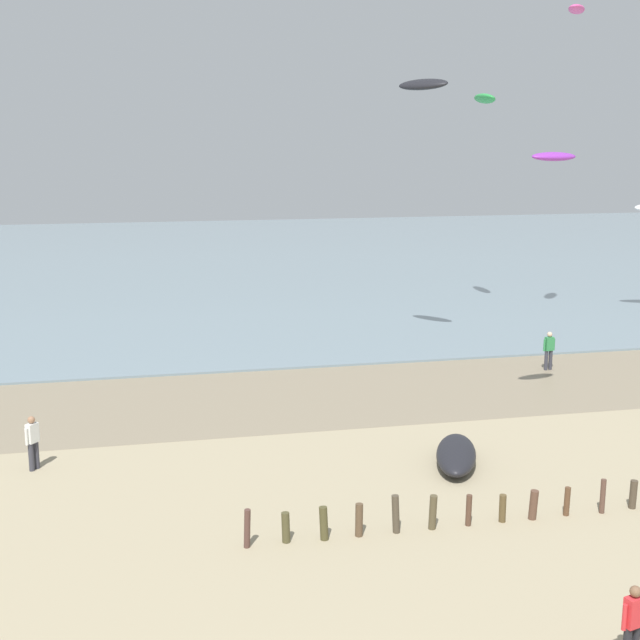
{
  "coord_description": "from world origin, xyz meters",
  "views": [
    {
      "loc": [
        -2.91,
        -10.24,
        9.94
      ],
      "look_at": [
        1.75,
        11.6,
        5.23
      ],
      "focal_mm": 48.31,
      "sensor_mm": 36.0,
      "label": 1
    }
  ],
  "objects_px": {
    "kite_aloft_0": "(554,157)",
    "kite_aloft_4": "(577,9)",
    "grounded_kite": "(456,455)",
    "person_mid_beach": "(549,350)",
    "kite_aloft_1": "(485,99)",
    "kite_aloft_2": "(423,84)",
    "person_left_flank": "(33,441)",
    "person_right_flank": "(633,624)"
  },
  "relations": [
    {
      "from": "person_mid_beach",
      "to": "kite_aloft_1",
      "type": "height_order",
      "value": "kite_aloft_1"
    },
    {
      "from": "grounded_kite",
      "to": "kite_aloft_0",
      "type": "bearing_deg",
      "value": 148.89
    },
    {
      "from": "kite_aloft_2",
      "to": "grounded_kite",
      "type": "bearing_deg",
      "value": 129.32
    },
    {
      "from": "person_mid_beach",
      "to": "kite_aloft_0",
      "type": "bearing_deg",
      "value": -118.92
    },
    {
      "from": "kite_aloft_0",
      "to": "person_mid_beach",
      "type": "bearing_deg",
      "value": -131.34
    },
    {
      "from": "person_right_flank",
      "to": "kite_aloft_2",
      "type": "bearing_deg",
      "value": 81.14
    },
    {
      "from": "kite_aloft_0",
      "to": "kite_aloft_4",
      "type": "height_order",
      "value": "kite_aloft_4"
    },
    {
      "from": "kite_aloft_0",
      "to": "kite_aloft_4",
      "type": "distance_m",
      "value": 16.76
    },
    {
      "from": "person_left_flank",
      "to": "kite_aloft_4",
      "type": "xyz_separation_m",
      "value": [
        24.85,
        14.45,
        15.21
      ]
    },
    {
      "from": "person_mid_beach",
      "to": "person_right_flank",
      "type": "bearing_deg",
      "value": -112.66
    },
    {
      "from": "kite_aloft_0",
      "to": "kite_aloft_2",
      "type": "height_order",
      "value": "kite_aloft_2"
    },
    {
      "from": "kite_aloft_4",
      "to": "kite_aloft_1",
      "type": "bearing_deg",
      "value": -120.93
    },
    {
      "from": "grounded_kite",
      "to": "kite_aloft_1",
      "type": "height_order",
      "value": "kite_aloft_1"
    },
    {
      "from": "kite_aloft_4",
      "to": "person_right_flank",
      "type": "bearing_deg",
      "value": 10.76
    },
    {
      "from": "person_right_flank",
      "to": "person_left_flank",
      "type": "bearing_deg",
      "value": 133.47
    },
    {
      "from": "person_mid_beach",
      "to": "kite_aloft_1",
      "type": "relative_size",
      "value": 0.64
    },
    {
      "from": "kite_aloft_0",
      "to": "kite_aloft_1",
      "type": "distance_m",
      "value": 19.63
    },
    {
      "from": "person_right_flank",
      "to": "kite_aloft_1",
      "type": "bearing_deg",
      "value": 72.68
    },
    {
      "from": "person_right_flank",
      "to": "kite_aloft_2",
      "type": "distance_m",
      "value": 27.2
    },
    {
      "from": "person_right_flank",
      "to": "kite_aloft_0",
      "type": "height_order",
      "value": "kite_aloft_0"
    },
    {
      "from": "person_mid_beach",
      "to": "person_right_flank",
      "type": "distance_m",
      "value": 22.11
    },
    {
      "from": "person_left_flank",
      "to": "grounded_kite",
      "type": "distance_m",
      "value": 13.01
    },
    {
      "from": "kite_aloft_1",
      "to": "kite_aloft_4",
      "type": "bearing_deg",
      "value": 26.95
    },
    {
      "from": "kite_aloft_2",
      "to": "kite_aloft_4",
      "type": "height_order",
      "value": "kite_aloft_4"
    },
    {
      "from": "grounded_kite",
      "to": "kite_aloft_1",
      "type": "bearing_deg",
      "value": 177.73
    },
    {
      "from": "kite_aloft_1",
      "to": "kite_aloft_2",
      "type": "xyz_separation_m",
      "value": [
        -6.42,
        -8.38,
        0.18
      ]
    },
    {
      "from": "person_mid_beach",
      "to": "person_right_flank",
      "type": "height_order",
      "value": "same"
    },
    {
      "from": "grounded_kite",
      "to": "kite_aloft_4",
      "type": "distance_m",
      "value": 26.02
    },
    {
      "from": "person_left_flank",
      "to": "kite_aloft_1",
      "type": "xyz_separation_m",
      "value": [
        22.49,
        19.85,
        11.2
      ]
    },
    {
      "from": "grounded_kite",
      "to": "kite_aloft_0",
      "type": "height_order",
      "value": "kite_aloft_0"
    },
    {
      "from": "person_right_flank",
      "to": "kite_aloft_4",
      "type": "height_order",
      "value": "kite_aloft_4"
    },
    {
      "from": "person_mid_beach",
      "to": "kite_aloft_0",
      "type": "distance_m",
      "value": 11.12
    },
    {
      "from": "grounded_kite",
      "to": "kite_aloft_2",
      "type": "xyz_separation_m",
      "value": [
        3.29,
        13.8,
        11.96
      ]
    },
    {
      "from": "kite_aloft_0",
      "to": "kite_aloft_4",
      "type": "xyz_separation_m",
      "value": [
        7.57,
        13.33,
        6.78
      ]
    },
    {
      "from": "person_mid_beach",
      "to": "person_left_flank",
      "type": "height_order",
      "value": "same"
    },
    {
      "from": "kite_aloft_1",
      "to": "kite_aloft_4",
      "type": "relative_size",
      "value": 1.18
    },
    {
      "from": "kite_aloft_4",
      "to": "kite_aloft_0",
      "type": "bearing_deg",
      "value": 5.84
    },
    {
      "from": "person_right_flank",
      "to": "kite_aloft_0",
      "type": "bearing_deg",
      "value": 70.38
    },
    {
      "from": "person_left_flank",
      "to": "kite_aloft_2",
      "type": "relative_size",
      "value": 0.67
    },
    {
      "from": "kite_aloft_1",
      "to": "person_left_flank",
      "type": "bearing_deg",
      "value": -45.26
    },
    {
      "from": "grounded_kite",
      "to": "person_right_flank",
      "type": "bearing_deg",
      "value": 18.6
    },
    {
      "from": "person_right_flank",
      "to": "grounded_kite",
      "type": "relative_size",
      "value": 0.5
    }
  ]
}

